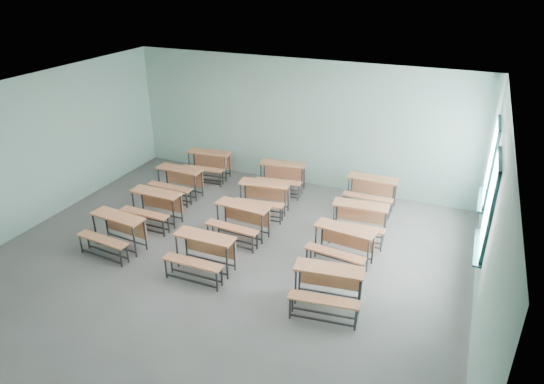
{
  "coord_description": "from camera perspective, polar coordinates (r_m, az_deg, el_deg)",
  "views": [
    {
      "loc": [
        3.93,
        -7.04,
        5.25
      ],
      "look_at": [
        0.45,
        1.2,
        1.0
      ],
      "focal_mm": 32.0,
      "sensor_mm": 36.0,
      "label": 1
    }
  ],
  "objects": [
    {
      "name": "desk_unit_r3c0",
      "position": [
        12.95,
        -7.58,
        3.59
      ],
      "size": [
        1.22,
        0.88,
        0.72
      ],
      "rotation": [
        0.0,
        0.0,
        0.1
      ],
      "color": "#CE764A",
      "rests_on": "ground"
    },
    {
      "name": "desk_unit_r2c0",
      "position": [
        12.01,
        -11.03,
        1.54
      ],
      "size": [
        1.17,
        0.8,
        0.72
      ],
      "rotation": [
        0.0,
        0.0,
        -0.03
      ],
      "color": "#CE764A",
      "rests_on": "ground"
    },
    {
      "name": "desk_unit_r0c0",
      "position": [
        10.11,
        -17.97,
        -4.07
      ],
      "size": [
        1.21,
        0.87,
        0.72
      ],
      "rotation": [
        0.0,
        0.0,
        -0.09
      ],
      "color": "#CE764A",
      "rests_on": "ground"
    },
    {
      "name": "desk_unit_r0c2",
      "position": [
        8.14,
        6.57,
        -10.63
      ],
      "size": [
        1.24,
        0.91,
        0.72
      ],
      "rotation": [
        0.0,
        0.0,
        0.13
      ],
      "color": "#CE764A",
      "rests_on": "ground"
    },
    {
      "name": "desk_unit_r1c0",
      "position": [
        10.9,
        -13.72,
        -1.3
      ],
      "size": [
        1.15,
        0.78,
        0.72
      ],
      "rotation": [
        0.0,
        0.0,
        -0.01
      ],
      "color": "#CE764A",
      "rests_on": "ground"
    },
    {
      "name": "desk_unit_r1c2",
      "position": [
        9.29,
        8.28,
        -5.75
      ],
      "size": [
        1.22,
        0.89,
        0.72
      ],
      "rotation": [
        0.0,
        0.0,
        -0.11
      ],
      "color": "#CE764A",
      "rests_on": "ground"
    },
    {
      "name": "desk_unit_r2c2",
      "position": [
        10.21,
        10.25,
        -2.85
      ],
      "size": [
        1.21,
        0.86,
        0.72
      ],
      "rotation": [
        0.0,
        0.0,
        0.08
      ],
      "color": "#CE764A",
      "rests_on": "ground"
    },
    {
      "name": "desk_unit_r3c1",
      "position": [
        12.1,
        1.15,
        2.21
      ],
      "size": [
        1.24,
        0.92,
        0.72
      ],
      "rotation": [
        0.0,
        0.0,
        0.14
      ],
      "color": "#CE764A",
      "rests_on": "ground"
    },
    {
      "name": "desk_unit_r1c1",
      "position": [
        10.05,
        -3.73,
        -2.95
      ],
      "size": [
        1.19,
        0.84,
        0.72
      ],
      "rotation": [
        0.0,
        0.0,
        -0.06
      ],
      "color": "#CE764A",
      "rests_on": "ground"
    },
    {
      "name": "room",
      "position": [
        8.84,
        -5.15,
        0.92
      ],
      "size": [
        9.04,
        8.04,
        3.24
      ],
      "color": "slate",
      "rests_on": "ground"
    },
    {
      "name": "desk_unit_r2c1",
      "position": [
        11.02,
        -1.04,
        -0.22
      ],
      "size": [
        1.23,
        0.9,
        0.72
      ],
      "rotation": [
        0.0,
        0.0,
        0.12
      ],
      "color": "#CE764A",
      "rests_on": "ground"
    },
    {
      "name": "desk_unit_r3c2",
      "position": [
        11.52,
        11.59,
        0.42
      ],
      "size": [
        1.15,
        0.77,
        0.72
      ],
      "rotation": [
        0.0,
        0.0,
        -0.0
      ],
      "color": "#CE764A",
      "rests_on": "ground"
    },
    {
      "name": "desk_unit_r0c1",
      "position": [
        9.04,
        -8.18,
        -6.69
      ],
      "size": [
        1.15,
        0.77,
        0.72
      ],
      "rotation": [
        0.0,
        0.0,
        0.0
      ],
      "color": "#CE764A",
      "rests_on": "ground"
    }
  ]
}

